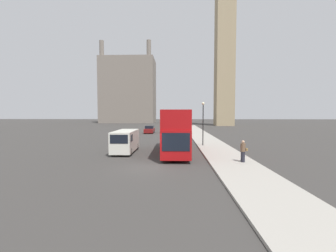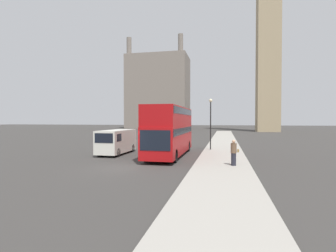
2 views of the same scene
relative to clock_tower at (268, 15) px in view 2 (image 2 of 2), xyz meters
name	(u,v)px [view 2 (image 2 of 2)]	position (x,y,z in m)	size (l,w,h in m)	color
ground_plane	(120,167)	(-18.98, -61.06, -32.77)	(300.00, 300.00, 0.00)	#383533
sidewalk_strip	(222,170)	(-12.02, -61.06, -32.69)	(3.92, 120.00, 0.15)	#9E998E
clock_tower	(268,15)	(0.00, 0.00, 0.00)	(6.50, 6.67, 63.97)	tan
building_block_distant	(159,92)	(-38.08, 25.07, -18.27)	(23.80, 15.62, 35.20)	slate
red_double_decker_bus	(170,129)	(-16.71, -54.71, -30.29)	(2.60, 10.74, 4.43)	#A80F11
white_van	(116,141)	(-22.00, -54.64, -31.52)	(2.02, 5.58, 2.31)	silver
pedestrian	(234,153)	(-11.23, -59.63, -31.73)	(0.55, 0.39, 1.78)	#23232D
street_lamp	(211,116)	(-13.30, -50.02, -29.06)	(0.36, 0.36, 5.38)	black
parked_sedan	(167,134)	(-22.18, -30.86, -32.06)	(1.86, 4.68, 1.56)	maroon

